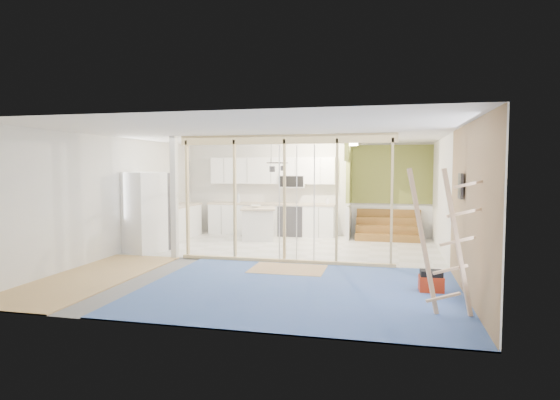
% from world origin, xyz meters
% --- Properties ---
extents(room, '(7.01, 8.01, 2.61)m').
position_xyz_m(room, '(0.00, 0.00, 1.30)').
color(room, slate).
rests_on(room, ground).
extents(floor_overlays, '(7.00, 8.00, 0.03)m').
position_xyz_m(floor_overlays, '(0.07, 0.06, 0.01)').
color(floor_overlays, silver).
rests_on(floor_overlays, room).
extents(stud_frame, '(4.66, 0.14, 2.60)m').
position_xyz_m(stud_frame, '(-0.24, -0.00, 1.59)').
color(stud_frame, '#D1B37F').
rests_on(stud_frame, room).
extents(base_cabinets, '(4.45, 2.24, 0.93)m').
position_xyz_m(base_cabinets, '(-1.61, 3.36, 0.47)').
color(base_cabinets, white).
rests_on(base_cabinets, room).
extents(upper_cabinets, '(3.60, 0.41, 0.85)m').
position_xyz_m(upper_cabinets, '(-0.84, 3.82, 1.82)').
color(upper_cabinets, white).
rests_on(upper_cabinets, room).
extents(green_partition, '(2.25, 1.51, 2.60)m').
position_xyz_m(green_partition, '(2.04, 3.66, 0.94)').
color(green_partition, olive).
rests_on(green_partition, room).
extents(pot_rack, '(0.52, 0.52, 0.72)m').
position_xyz_m(pot_rack, '(-0.31, 1.89, 2.00)').
color(pot_rack, black).
rests_on(pot_rack, room).
extents(sheathing_panel, '(0.02, 4.00, 2.60)m').
position_xyz_m(sheathing_panel, '(3.48, -2.00, 1.30)').
color(sheathing_panel, tan).
rests_on(sheathing_panel, room).
extents(electrical_panel, '(0.04, 0.30, 0.40)m').
position_xyz_m(electrical_panel, '(3.43, -1.40, 1.65)').
color(electrical_panel, '#3D3D42').
rests_on(electrical_panel, room).
extents(ceiling_light, '(0.32, 0.32, 0.08)m').
position_xyz_m(ceiling_light, '(1.40, 3.00, 2.54)').
color(ceiling_light, '#FFEABF').
rests_on(ceiling_light, room).
extents(fridge, '(1.03, 0.99, 1.83)m').
position_xyz_m(fridge, '(-3.09, 0.45, 0.92)').
color(fridge, white).
rests_on(fridge, room).
extents(island, '(1.08, 1.08, 0.88)m').
position_xyz_m(island, '(-1.00, 2.70, 0.44)').
color(island, silver).
rests_on(island, room).
extents(bowl, '(0.30, 0.30, 0.07)m').
position_xyz_m(bowl, '(-1.08, 2.72, 0.91)').
color(bowl, white).
rests_on(bowl, island).
extents(soap_bottle_a, '(0.11, 0.12, 0.28)m').
position_xyz_m(soap_bottle_a, '(-1.86, 3.65, 1.07)').
color(soap_bottle_a, silver).
rests_on(soap_bottle_a, base_cabinets).
extents(soap_bottle_b, '(0.11, 0.11, 0.20)m').
position_xyz_m(soap_bottle_b, '(0.70, 3.71, 1.03)').
color(soap_bottle_b, white).
rests_on(soap_bottle_b, base_cabinets).
extents(toolbox, '(0.38, 0.29, 0.35)m').
position_xyz_m(toolbox, '(3.00, -1.65, 0.17)').
color(toolbox, '#AC290F').
rests_on(toolbox, room).
extents(ladder, '(1.02, 0.18, 1.92)m').
position_xyz_m(ladder, '(3.04, -2.88, 0.98)').
color(ladder, '#EABC8F').
rests_on(ladder, room).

